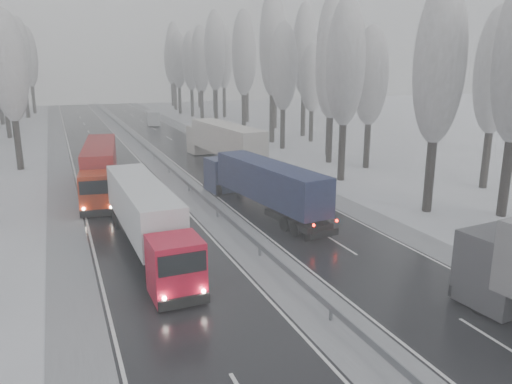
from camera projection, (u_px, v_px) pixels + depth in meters
ground at (387, 372)px, 17.86m from camera, size 260.00×260.00×0.00m
carriageway_right at (238, 181)px, 46.70m from camera, size 7.50×200.00×0.03m
carriageway_left at (124, 192)px, 42.89m from camera, size 7.50×200.00×0.03m
median_slush at (184, 186)px, 44.79m from camera, size 3.00×200.00×0.04m
shoulder_right at (286, 177)px, 48.49m from camera, size 2.40×200.00×0.04m
shoulder_left at (63, 197)px, 41.10m from camera, size 2.40×200.00×0.04m
median_guardrail at (183, 180)px, 44.64m from camera, size 0.12×200.00×0.76m
tree_16 at (439, 64)px, 34.71m from camera, size 3.60×3.60×16.53m
tree_17 at (496, 72)px, 41.95m from camera, size 3.60×3.60×15.54m
tree_18 at (346, 64)px, 44.71m from camera, size 3.60×3.60×16.58m
tree_19 at (371, 77)px, 50.62m from camera, size 3.60×3.60×14.57m
tree_20 at (332, 69)px, 53.38m from camera, size 3.60×3.60×15.71m
tree_21 at (332, 52)px, 57.32m from camera, size 3.60×3.60×18.62m
tree_22 at (283, 67)px, 62.41m from camera, size 3.60×3.60×15.86m
tree_23 at (312, 78)px, 68.65m from camera, size 3.60×3.60×13.55m
tree_24 at (273, 45)px, 66.86m from camera, size 3.60×3.60×20.49m
tree_25 at (305, 51)px, 73.12m from camera, size 3.60×3.60×19.44m
tree_26 at (243, 54)px, 76.21m from camera, size 3.60×3.60×18.78m
tree_27 at (275, 59)px, 82.58m from camera, size 3.60×3.60×17.62m
tree_28 at (215, 52)px, 85.23m from camera, size 3.60×3.60×19.62m
tree_29 at (247, 58)px, 91.73m from camera, size 3.60×3.60×18.11m
tree_30 at (201, 59)px, 94.34m from camera, size 3.60×3.60×17.86m
tree_31 at (224, 57)px, 99.96m from camera, size 3.60×3.60×18.58m
tree_32 at (191, 61)px, 101.19m from camera, size 3.60×3.60×17.33m
tree_33 at (201, 70)px, 106.40m from camera, size 3.60×3.60×14.33m
tree_34 at (178, 60)px, 107.20m from camera, size 3.60×3.60×17.63m
tree_35 at (214, 59)px, 114.03m from camera, size 3.60×3.60×18.25m
tree_36 at (174, 53)px, 116.10m from camera, size 3.60×3.60×20.23m
tree_37 at (198, 64)px, 122.83m from camera, size 3.60×3.60×16.37m
tree_38 at (171, 60)px, 126.56m from camera, size 3.60×3.60×17.97m
tree_39 at (178, 64)px, 131.45m from camera, size 3.60×3.60×16.19m
tree_62 at (9, 67)px, 49.48m from camera, size 3.60×3.60×16.04m
tree_68 at (1, 63)px, 71.22m from camera, size 3.60×3.60×16.65m
tree_70 at (8, 61)px, 80.30m from camera, size 3.60×3.60×17.09m
tree_74 at (21, 53)px, 98.42m from camera, size 3.60×3.60×19.68m
tree_76 at (29, 58)px, 107.40m from camera, size 3.60×3.60×18.55m
tree_77 at (3, 70)px, 109.64m from camera, size 3.60×3.60×14.32m
tree_78 at (13, 55)px, 111.89m from camera, size 3.60×3.60×19.55m
tree_79 at (1, 62)px, 114.87m from camera, size 3.60×3.60×17.07m
truck_blue_box at (262, 182)px, 36.79m from camera, size 4.34×15.02×3.82m
truck_cream_box at (223, 140)px, 54.54m from camera, size 4.23×17.31×4.40m
box_truck_distant at (153, 118)px, 89.27m from camera, size 3.00×7.07×2.56m
truck_red_white at (146, 214)px, 28.89m from camera, size 2.75×15.14×3.87m
truck_red_red at (100, 165)px, 42.41m from camera, size 4.37×15.76×4.01m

